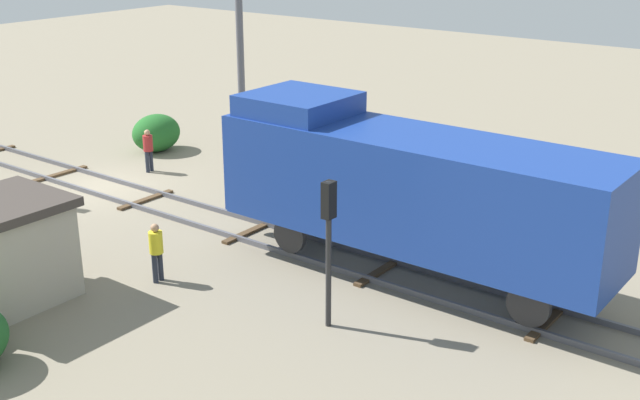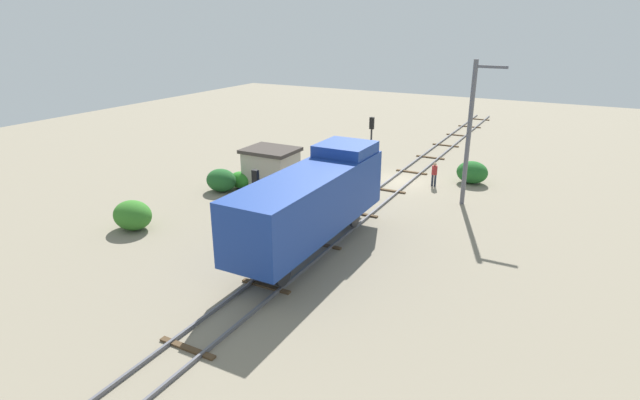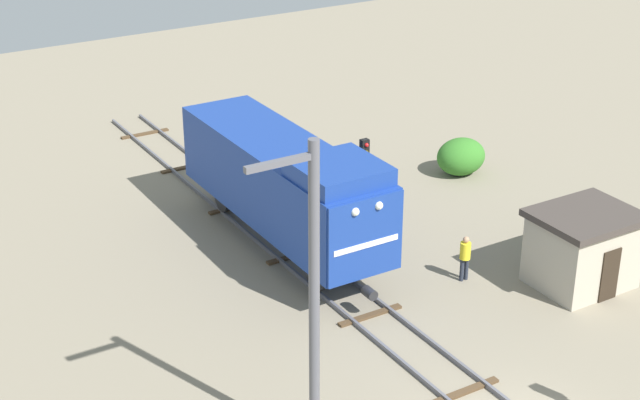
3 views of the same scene
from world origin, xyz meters
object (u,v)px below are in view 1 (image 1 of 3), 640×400
Objects in this scene: catenary_mast at (241,50)px; worker_by_signal at (156,248)px; traffic_signal_mid at (328,227)px; locomotive at (407,184)px; worker_near_track at (148,147)px.

worker_by_signal is at bearing 29.16° from catenary_mast.
traffic_signal_mid reaches higher than worker_by_signal.
traffic_signal_mid is (3.40, -0.09, -0.16)m from locomotive.
catenary_mast is at bearing 149.30° from worker_near_track.
traffic_signal_mid is 14.36m from worker_near_track.
traffic_signal_mid reaches higher than worker_near_track.
catenary_mast is (-2.66, 2.63, 3.68)m from worker_near_track.
worker_by_signal is 0.19× the size of catenary_mast.
catenary_mast is (-8.46, -10.40, 2.06)m from traffic_signal_mid.
worker_near_track is at bearing -113.99° from traffic_signal_mid.
catenary_mast reaches higher than worker_by_signal.
traffic_signal_mid is 2.20× the size of worker_by_signal.
worker_near_track is at bearing -100.36° from locomotive.
locomotive reaches higher than traffic_signal_mid.
locomotive reaches higher than worker_near_track.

